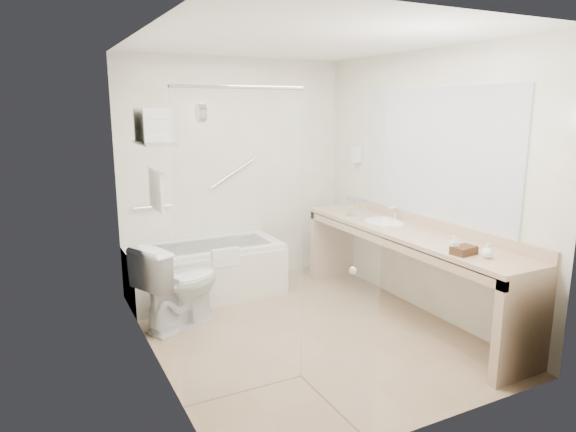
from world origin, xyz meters
name	(u,v)px	position (x,y,z in m)	size (l,w,h in m)	color
floor	(303,330)	(0.00, 0.00, 0.00)	(3.20, 3.20, 0.00)	#9A7E5F
ceiling	(305,40)	(0.00, 0.00, 2.50)	(2.60, 3.20, 0.10)	white
wall_back	(236,173)	(0.00, 1.60, 1.25)	(2.60, 0.10, 2.50)	silver
wall_front	(436,235)	(0.00, -1.60, 1.25)	(2.60, 0.10, 2.50)	silver
wall_left	(150,207)	(-1.30, 0.00, 1.25)	(0.10, 3.20, 2.50)	silver
wall_right	(422,184)	(1.30, 0.00, 1.25)	(0.10, 3.20, 2.50)	silver
bathtub	(206,271)	(-0.50, 1.24, 0.28)	(1.60, 0.73, 0.59)	silver
grab_bar_short	(153,207)	(-0.95, 1.56, 0.95)	(0.03, 0.03, 0.40)	silver
grab_bar_long	(233,173)	(-0.05, 1.56, 1.25)	(0.03, 0.03, 0.60)	silver
shower_enclosure	(287,251)	(-0.63, -0.93, 1.07)	(0.96, 0.91, 2.11)	silver
towel_shelf	(153,136)	(-1.17, 0.35, 1.75)	(0.24, 0.55, 0.81)	silver
vanity_counter	(406,252)	(1.02, -0.15, 0.64)	(0.55, 2.70, 0.95)	tan
sink	(384,224)	(1.05, 0.25, 0.82)	(0.40, 0.52, 0.14)	silver
faucet	(396,212)	(1.20, 0.25, 0.93)	(0.03, 0.03, 0.14)	silver
mirror	(434,154)	(1.29, -0.15, 1.55)	(0.02, 2.00, 1.20)	silver
hairdryer_unit	(356,154)	(1.25, 1.05, 1.45)	(0.08, 0.10, 0.18)	silver
toilet	(180,285)	(-0.95, 0.61, 0.39)	(0.45, 0.80, 0.79)	silver
amenity_basket	(464,250)	(0.89, -0.97, 0.88)	(0.19, 0.13, 0.06)	#442618
soap_bottle_a	(454,249)	(0.84, -0.91, 0.88)	(0.06, 0.14, 0.07)	silver
soap_bottle_b	(487,252)	(0.97, -1.13, 0.89)	(0.09, 0.11, 0.09)	silver
water_bottle_left	(355,209)	(0.93, 0.59, 0.93)	(0.06, 0.06, 0.18)	silver
water_bottle_mid	(363,210)	(0.91, 0.41, 0.95)	(0.07, 0.07, 0.22)	silver
water_bottle_right	(349,207)	(0.91, 0.67, 0.94)	(0.06, 0.06, 0.19)	silver
drinking_glass_near	(350,212)	(0.91, 0.63, 0.89)	(0.06, 0.06, 0.08)	silver
drinking_glass_far	(389,222)	(0.94, 0.02, 0.90)	(0.08, 0.08, 0.10)	silver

